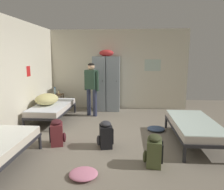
{
  "coord_description": "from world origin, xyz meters",
  "views": [
    {
      "loc": [
        0.38,
        -4.58,
        1.85
      ],
      "look_at": [
        0.0,
        0.28,
        0.95
      ],
      "focal_mm": 33.61,
      "sensor_mm": 36.0,
      "label": 1
    }
  ],
  "objects_px": {
    "water_bottle": "(55,91)",
    "clothes_pile_denim": "(156,129)",
    "bed_left_rear": "(52,108)",
    "lotion_bottle": "(59,92)",
    "person_traveler": "(92,84)",
    "bed_right": "(194,126)",
    "bedding_heap": "(47,99)",
    "shelf_unit": "(58,100)",
    "backpack_black": "(105,135)",
    "backpack_maroon": "(57,133)",
    "clothes_pile_pink": "(83,174)",
    "locker_bank": "(107,82)",
    "backpack_olive": "(154,151)"
  },
  "relations": [
    {
      "from": "backpack_olive",
      "to": "clothes_pile_pink",
      "type": "height_order",
      "value": "backpack_olive"
    },
    {
      "from": "bedding_heap",
      "to": "backpack_black",
      "type": "relative_size",
      "value": 1.39
    },
    {
      "from": "person_traveler",
      "to": "backpack_olive",
      "type": "relative_size",
      "value": 3.01
    },
    {
      "from": "locker_bank",
      "to": "clothes_pile_pink",
      "type": "distance_m",
      "value": 4.27
    },
    {
      "from": "backpack_olive",
      "to": "backpack_black",
      "type": "bearing_deg",
      "value": 143.24
    },
    {
      "from": "bedding_heap",
      "to": "clothes_pile_denim",
      "type": "distance_m",
      "value": 3.14
    },
    {
      "from": "backpack_maroon",
      "to": "backpack_black",
      "type": "bearing_deg",
      "value": -2.29
    },
    {
      "from": "bed_right",
      "to": "backpack_black",
      "type": "distance_m",
      "value": 1.93
    },
    {
      "from": "bed_right",
      "to": "backpack_olive",
      "type": "relative_size",
      "value": 3.45
    },
    {
      "from": "water_bottle",
      "to": "backpack_olive",
      "type": "xyz_separation_m",
      "value": [
        2.96,
        -3.57,
        -0.42
      ]
    },
    {
      "from": "locker_bank",
      "to": "bed_right",
      "type": "xyz_separation_m",
      "value": [
        2.17,
        -2.67,
        -0.59
      ]
    },
    {
      "from": "water_bottle",
      "to": "backpack_maroon",
      "type": "distance_m",
      "value": 3.06
    },
    {
      "from": "bedding_heap",
      "to": "backpack_black",
      "type": "bearing_deg",
      "value": -41.28
    },
    {
      "from": "clothes_pile_pink",
      "to": "backpack_olive",
      "type": "bearing_deg",
      "value": 21.55
    },
    {
      "from": "clothes_pile_denim",
      "to": "clothes_pile_pink",
      "type": "bearing_deg",
      "value": -122.68
    },
    {
      "from": "locker_bank",
      "to": "lotion_bottle",
      "type": "bearing_deg",
      "value": -172.26
    },
    {
      "from": "bed_right",
      "to": "lotion_bottle",
      "type": "xyz_separation_m",
      "value": [
        -3.79,
        2.45,
        0.26
      ]
    },
    {
      "from": "backpack_maroon",
      "to": "clothes_pile_pink",
      "type": "bearing_deg",
      "value": -55.32
    },
    {
      "from": "locker_bank",
      "to": "backpack_black",
      "type": "distance_m",
      "value": 3.15
    },
    {
      "from": "bed_right",
      "to": "backpack_maroon",
      "type": "relative_size",
      "value": 3.45
    },
    {
      "from": "locker_bank",
      "to": "backpack_maroon",
      "type": "height_order",
      "value": "locker_bank"
    },
    {
      "from": "shelf_unit",
      "to": "backpack_black",
      "type": "bearing_deg",
      "value": -55.41
    },
    {
      "from": "locker_bank",
      "to": "shelf_unit",
      "type": "relative_size",
      "value": 3.63
    },
    {
      "from": "water_bottle",
      "to": "clothes_pile_denim",
      "type": "xyz_separation_m",
      "value": [
        3.23,
        -1.84,
        -0.63
      ]
    },
    {
      "from": "bed_right",
      "to": "clothes_pile_pink",
      "type": "height_order",
      "value": "bed_right"
    },
    {
      "from": "person_traveler",
      "to": "bed_left_rear",
      "type": "bearing_deg",
      "value": -150.72
    },
    {
      "from": "person_traveler",
      "to": "clothes_pile_pink",
      "type": "height_order",
      "value": "person_traveler"
    },
    {
      "from": "locker_bank",
      "to": "clothes_pile_denim",
      "type": "xyz_separation_m",
      "value": [
        1.46,
        -2.0,
        -0.92
      ]
    },
    {
      "from": "bed_left_rear",
      "to": "clothes_pile_pink",
      "type": "relative_size",
      "value": 4.2
    },
    {
      "from": "locker_bank",
      "to": "bedding_heap",
      "type": "height_order",
      "value": "locker_bank"
    },
    {
      "from": "locker_bank",
      "to": "clothes_pile_pink",
      "type": "relative_size",
      "value": 4.57
    },
    {
      "from": "bed_left_rear",
      "to": "backpack_black",
      "type": "height_order",
      "value": "backpack_black"
    },
    {
      "from": "shelf_unit",
      "to": "backpack_maroon",
      "type": "xyz_separation_m",
      "value": [
        0.96,
        -2.83,
        -0.09
      ]
    },
    {
      "from": "water_bottle",
      "to": "backpack_olive",
      "type": "distance_m",
      "value": 4.66
    },
    {
      "from": "water_bottle",
      "to": "lotion_bottle",
      "type": "bearing_deg",
      "value": -21.8
    },
    {
      "from": "locker_bank",
      "to": "water_bottle",
      "type": "relative_size",
      "value": 8.54
    },
    {
      "from": "person_traveler",
      "to": "water_bottle",
      "type": "distance_m",
      "value": 1.54
    },
    {
      "from": "bed_right",
      "to": "bedding_heap",
      "type": "relative_size",
      "value": 2.49
    },
    {
      "from": "backpack_maroon",
      "to": "clothes_pile_pink",
      "type": "relative_size",
      "value": 1.21
    },
    {
      "from": "lotion_bottle",
      "to": "person_traveler",
      "type": "bearing_deg",
      "value": -23.61
    },
    {
      "from": "bed_left_rear",
      "to": "clothes_pile_denim",
      "type": "bearing_deg",
      "value": -12.57
    },
    {
      "from": "backpack_black",
      "to": "clothes_pile_pink",
      "type": "xyz_separation_m",
      "value": [
        -0.22,
        -1.12,
        -0.21
      ]
    },
    {
      "from": "clothes_pile_pink",
      "to": "backpack_maroon",
      "type": "bearing_deg",
      "value": 124.68
    },
    {
      "from": "person_traveler",
      "to": "lotion_bottle",
      "type": "xyz_separation_m",
      "value": [
        -1.24,
        0.54,
        -0.36
      ]
    },
    {
      "from": "bed_left_rear",
      "to": "water_bottle",
      "type": "height_order",
      "value": "water_bottle"
    },
    {
      "from": "bedding_heap",
      "to": "backpack_maroon",
      "type": "height_order",
      "value": "bedding_heap"
    },
    {
      "from": "clothes_pile_pink",
      "to": "clothes_pile_denim",
      "type": "distance_m",
      "value": 2.58
    },
    {
      "from": "locker_bank",
      "to": "bed_right",
      "type": "distance_m",
      "value": 3.49
    },
    {
      "from": "bed_left_rear",
      "to": "bedding_heap",
      "type": "height_order",
      "value": "bedding_heap"
    },
    {
      "from": "bed_left_rear",
      "to": "backpack_olive",
      "type": "bearing_deg",
      "value": -42.03
    }
  ]
}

